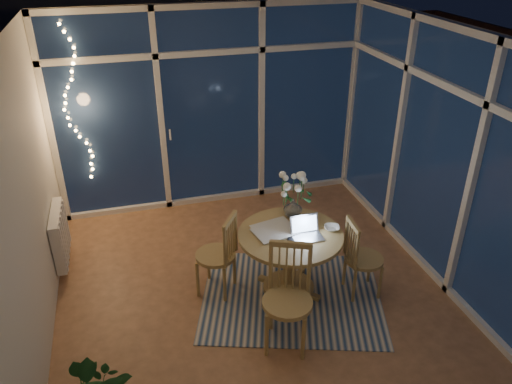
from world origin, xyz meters
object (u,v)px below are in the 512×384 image
(chair_left, at_px, (215,254))
(chair_right, at_px, (364,257))
(chair_front, at_px, (287,300))
(dining_table, at_px, (289,263))
(laptop, at_px, (308,229))
(flower_vase, at_px, (293,208))

(chair_left, bearing_deg, chair_right, 106.11)
(chair_front, bearing_deg, chair_right, 49.84)
(chair_left, bearing_deg, dining_table, 106.37)
(dining_table, relative_size, chair_front, 1.03)
(chair_left, height_order, chair_right, chair_left)
(chair_right, xyz_separation_m, laptop, (-0.58, 0.10, 0.38))
(dining_table, xyz_separation_m, flower_vase, (0.13, 0.30, 0.46))
(chair_right, xyz_separation_m, flower_vase, (-0.59, 0.52, 0.38))
(laptop, bearing_deg, flower_vase, 90.31)
(chair_right, relative_size, flower_vase, 4.19)
(chair_left, distance_m, chair_right, 1.50)
(chair_right, bearing_deg, flower_vase, 52.85)
(dining_table, height_order, chair_front, chair_front)
(flower_vase, bearing_deg, dining_table, -112.62)
(chair_right, distance_m, laptop, 0.70)
(dining_table, height_order, chair_right, chair_right)
(flower_vase, bearing_deg, chair_right, -41.54)
(dining_table, xyz_separation_m, laptop, (0.13, -0.12, 0.46))
(dining_table, xyz_separation_m, chair_right, (0.72, -0.22, 0.08))
(dining_table, relative_size, laptop, 3.61)
(chair_left, height_order, laptop, chair_left)
(laptop, bearing_deg, chair_front, -124.96)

